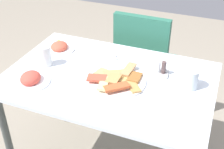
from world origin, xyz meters
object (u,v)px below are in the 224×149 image
at_px(pide_platter, 117,80).
at_px(salad_plate_greens, 59,47).
at_px(condiment_caddy, 161,70).
at_px(salad_plate_rice, 31,79).
at_px(fork, 103,55).
at_px(drinking_glass, 191,79).
at_px(paper_napkin, 104,54).
at_px(spoon, 105,53).
at_px(dining_chair, 144,60).
at_px(soda_can, 46,56).
at_px(dining_table, 109,90).

relative_size(pide_platter, salad_plate_greens, 1.70).
relative_size(salad_plate_greens, condiment_caddy, 1.95).
xyz_separation_m(salad_plate_rice, fork, (0.25, 0.41, -0.02)).
distance_m(drinking_glass, fork, 0.58).
height_order(paper_napkin, condiment_caddy, condiment_caddy).
relative_size(salad_plate_rice, drinking_glass, 1.93).
bearing_deg(spoon, dining_chair, 80.33).
xyz_separation_m(drinking_glass, fork, (-0.56, 0.14, -0.05)).
bearing_deg(condiment_caddy, drinking_glass, -21.88).
bearing_deg(drinking_glass, salad_plate_greens, 172.44).
height_order(soda_can, fork, soda_can).
xyz_separation_m(dining_chair, spoon, (-0.15, -0.40, 0.24)).
xyz_separation_m(soda_can, condiment_caddy, (0.66, 0.15, -0.04)).
bearing_deg(drinking_glass, soda_can, -174.48).
bearing_deg(pide_platter, spoon, 123.38).
height_order(dining_chair, soda_can, dining_chair).
xyz_separation_m(dining_table, spoon, (-0.12, 0.24, 0.10)).
xyz_separation_m(dining_chair, salad_plate_greens, (-0.45, -0.47, 0.25)).
height_order(dining_table, paper_napkin, paper_napkin).
distance_m(dining_table, fork, 0.26).
bearing_deg(dining_table, paper_napkin, 118.21).
distance_m(salad_plate_rice, paper_napkin, 0.50).
bearing_deg(salad_plate_greens, drinking_glass, -7.56).
bearing_deg(spoon, salad_plate_rice, -108.39).
height_order(dining_chair, salad_plate_rice, dining_chair).
xyz_separation_m(paper_napkin, condiment_caddy, (0.38, -0.09, 0.02)).
bearing_deg(pide_platter, paper_napkin, 125.17).
relative_size(dining_chair, condiment_caddy, 9.31).
bearing_deg(paper_napkin, salad_plate_greens, -170.88).
height_order(salad_plate_greens, condiment_caddy, condiment_caddy).
relative_size(salad_plate_rice, paper_napkin, 1.82).
bearing_deg(spoon, drinking_glass, -6.82).
xyz_separation_m(salad_plate_greens, spoon, (0.30, 0.07, -0.01)).
xyz_separation_m(drinking_glass, condiment_caddy, (-0.18, 0.07, -0.03)).
height_order(dining_table, salad_plate_greens, salad_plate_greens).
bearing_deg(salad_plate_greens, spoon, 12.48).
distance_m(dining_table, salad_plate_rice, 0.44).
distance_m(dining_chair, salad_plate_rice, 0.97).
bearing_deg(pide_platter, dining_chair, 92.74).
bearing_deg(drinking_glass, dining_table, -171.65).
bearing_deg(condiment_caddy, fork, 169.31).
bearing_deg(fork, condiment_caddy, -4.47).
distance_m(dining_table, salad_plate_greens, 0.47).
bearing_deg(fork, drinking_glass, -8.11).
bearing_deg(condiment_caddy, soda_can, -167.06).
xyz_separation_m(soda_can, spoon, (0.27, 0.26, -0.06)).
height_order(dining_table, condiment_caddy, condiment_caddy).
bearing_deg(dining_table, fork, 120.24).
xyz_separation_m(dining_chair, paper_napkin, (-0.15, -0.42, 0.24)).
bearing_deg(spoon, condiment_caddy, -4.86).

